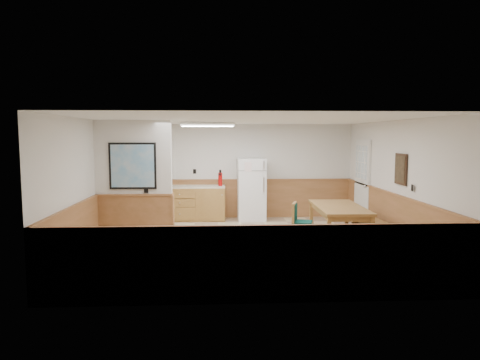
{
  "coord_description": "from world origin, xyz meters",
  "views": [
    {
      "loc": [
        -0.55,
        -8.39,
        2.18
      ],
      "look_at": [
        -0.12,
        0.4,
        1.28
      ],
      "focal_mm": 32.0,
      "sensor_mm": 36.0,
      "label": 1
    }
  ],
  "objects": [
    {
      "name": "right_wall",
      "position": [
        3.0,
        0.0,
        1.25
      ],
      "size": [
        0.02,
        6.0,
        2.5
      ],
      "primitive_type": "cube",
      "color": "silver",
      "rests_on": "ground"
    },
    {
      "name": "refrigerator",
      "position": [
        0.29,
        2.63,
        0.81
      ],
      "size": [
        0.72,
        0.73,
        1.61
      ],
      "rotation": [
        0.0,
        0.0,
        0.02
      ],
      "color": "white",
      "rests_on": "ground"
    },
    {
      "name": "fire_extinguisher",
      "position": [
        -0.52,
        2.63,
        1.08
      ],
      "size": [
        0.12,
        0.12,
        0.42
      ],
      "rotation": [
        0.0,
        0.0,
        0.12
      ],
      "color": "#A90909",
      "rests_on": "kitchen_counter"
    },
    {
      "name": "ceiling",
      "position": [
        0.0,
        0.0,
        2.5
      ],
      "size": [
        6.0,
        6.0,
        0.02
      ],
      "primitive_type": "cube",
      "color": "white",
      "rests_on": "back_wall"
    },
    {
      "name": "dining_bench",
      "position": [
        2.65,
        0.27,
        0.34
      ],
      "size": [
        0.44,
        1.56,
        0.45
      ],
      "rotation": [
        0.0,
        0.0,
        0.07
      ],
      "color": "olive",
      "rests_on": "ground"
    },
    {
      "name": "dining_table",
      "position": [
        1.92,
        0.2,
        0.66
      ],
      "size": [
        0.98,
        1.89,
        0.75
      ],
      "rotation": [
        0.0,
        0.0,
        -0.03
      ],
      "color": "olive",
      "rests_on": "ground"
    },
    {
      "name": "wainscot_back",
      "position": [
        0.0,
        2.98,
        0.5
      ],
      "size": [
        6.0,
        0.04,
        1.0
      ],
      "primitive_type": "cube",
      "color": "#A46A41",
      "rests_on": "ground"
    },
    {
      "name": "fluorescent_fixture",
      "position": [
        -0.8,
        1.3,
        2.45
      ],
      "size": [
        1.2,
        0.3,
        0.09
      ],
      "color": "silver",
      "rests_on": "ceiling"
    },
    {
      "name": "kitchen_counter",
      "position": [
        -1.21,
        2.68,
        0.46
      ],
      "size": [
        2.2,
        0.61,
        1.0
      ],
      "color": "olive",
      "rests_on": "ground"
    },
    {
      "name": "exterior_door",
      "position": [
        2.96,
        1.9,
        1.05
      ],
      "size": [
        0.07,
        1.02,
        2.15
      ],
      "color": "silver",
      "rests_on": "ground"
    },
    {
      "name": "wall_painting",
      "position": [
        2.97,
        -0.3,
        1.55
      ],
      "size": [
        0.04,
        0.5,
        0.6
      ],
      "color": "#311F13",
      "rests_on": "right_wall"
    },
    {
      "name": "left_wall",
      "position": [
        -3.0,
        0.0,
        1.25
      ],
      "size": [
        0.02,
        6.0,
        2.5
      ],
      "primitive_type": "cube",
      "color": "silver",
      "rests_on": "ground"
    },
    {
      "name": "wainscot_left",
      "position": [
        -2.98,
        0.0,
        0.5
      ],
      "size": [
        0.04,
        6.0,
        1.0
      ],
      "primitive_type": "cube",
      "color": "#A46A41",
      "rests_on": "ground"
    },
    {
      "name": "partition_wall",
      "position": [
        -2.25,
        0.19,
        1.23
      ],
      "size": [
        1.5,
        0.2,
        2.5
      ],
      "color": "silver",
      "rests_on": "ground"
    },
    {
      "name": "kitchen_window",
      "position": [
        -2.1,
        2.98,
        1.55
      ],
      "size": [
        0.8,
        0.04,
        1.0
      ],
      "color": "silver",
      "rests_on": "back_wall"
    },
    {
      "name": "wainscot_right",
      "position": [
        2.98,
        0.0,
        0.5
      ],
      "size": [
        0.04,
        6.0,
        1.0
      ],
      "primitive_type": "cube",
      "color": "#A46A41",
      "rests_on": "ground"
    },
    {
      "name": "soap_bottle",
      "position": [
        -2.24,
        2.71,
        1.01
      ],
      "size": [
        0.08,
        0.08,
        0.23
      ],
      "primitive_type": "cylinder",
      "rotation": [
        0.0,
        0.0,
        0.11
      ],
      "color": "green",
      "rests_on": "kitchen_counter"
    },
    {
      "name": "dining_chair",
      "position": [
        1.05,
        0.03,
        0.5
      ],
      "size": [
        0.64,
        0.53,
        0.85
      ],
      "rotation": [
        0.0,
        0.0,
        -0.31
      ],
      "color": "olive",
      "rests_on": "ground"
    },
    {
      "name": "ground",
      "position": [
        0.0,
        0.0,
        0.0
      ],
      "size": [
        6.0,
        6.0,
        0.0
      ],
      "primitive_type": "plane",
      "color": "beige",
      "rests_on": "ground"
    },
    {
      "name": "back_wall",
      "position": [
        0.0,
        3.0,
        1.25
      ],
      "size": [
        6.0,
        0.02,
        2.5
      ],
      "primitive_type": "cube",
      "color": "silver",
      "rests_on": "ground"
    }
  ]
}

